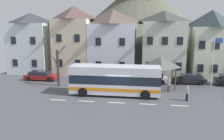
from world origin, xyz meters
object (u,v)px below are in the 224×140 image
(townhouse_00, at_px, (32,43))
(townhouse_03, at_px, (163,43))
(flagpole, at_px, (214,59))
(townhouse_02, at_px, (113,42))
(hilltop_castle, at_px, (138,18))
(bus_shelter, at_px, (160,62))
(pedestrian_02, at_px, (156,83))
(parked_car_02, at_px, (190,79))
(parked_car_04, at_px, (151,78))
(public_bench, at_px, (178,80))
(transit_bus, at_px, (115,80))
(pedestrian_01, at_px, (169,83))
(townhouse_04, at_px, (210,44))
(parked_car_00, at_px, (89,76))
(bare_tree_00, at_px, (58,67))
(townhouse_01, at_px, (74,40))
(parked_car_01, at_px, (41,76))
(pedestrian_00, at_px, (187,93))

(townhouse_00, relative_size, townhouse_03, 0.98)
(townhouse_00, relative_size, flagpole, 1.56)
(townhouse_02, xyz_separation_m, hilltop_castle, (3.22, 18.94, 4.44))
(townhouse_03, relative_size, bus_shelter, 2.58)
(pedestrian_02, bearing_deg, parked_car_02, 43.60)
(parked_car_04, bearing_deg, public_bench, 178.52)
(bus_shelter, distance_m, public_bench, 3.89)
(townhouse_03, relative_size, transit_bus, 1.00)
(pedestrian_01, bearing_deg, transit_bus, -160.45)
(townhouse_03, distance_m, bus_shelter, 7.43)
(townhouse_04, bearing_deg, townhouse_00, -179.28)
(pedestrian_02, distance_m, flagpole, 7.59)
(pedestrian_01, xyz_separation_m, pedestrian_02, (-1.47, -0.09, 0.04))
(parked_car_02, bearing_deg, townhouse_00, -13.11)
(pedestrian_02, xyz_separation_m, flagpole, (6.76, 2.32, 2.57))
(parked_car_00, xyz_separation_m, bare_tree_00, (-3.14, -3.20, 1.79))
(hilltop_castle, relative_size, parked_car_02, 10.55)
(bus_shelter, distance_m, pedestrian_01, 3.19)
(public_bench, height_order, flagpole, flagpole)
(bus_shelter, bearing_deg, townhouse_03, 84.09)
(parked_car_04, height_order, pedestrian_02, pedestrian_02)
(townhouse_00, height_order, townhouse_02, townhouse_02)
(parked_car_04, relative_size, pedestrian_02, 2.67)
(transit_bus, xyz_separation_m, bare_tree_00, (-7.47, 2.71, 0.79))
(townhouse_01, xyz_separation_m, parked_car_01, (-3.13, -5.74, -4.61))
(parked_car_00, height_order, pedestrian_01, pedestrian_01)
(townhouse_01, distance_m, townhouse_02, 6.21)
(pedestrian_02, bearing_deg, pedestrian_01, 3.58)
(parked_car_04, bearing_deg, transit_bus, 54.69)
(parked_car_01, height_order, public_bench, parked_car_01)
(parked_car_01, distance_m, parked_car_04, 15.14)
(pedestrian_02, distance_m, public_bench, 5.02)
(townhouse_01, relative_size, parked_car_04, 2.36)
(bus_shelter, xyz_separation_m, parked_car_04, (-1.02, 1.64, -2.41))
(townhouse_02, height_order, transit_bus, townhouse_02)
(hilltop_castle, bearing_deg, parked_car_04, -83.98)
(townhouse_03, height_order, parked_car_04, townhouse_03)
(townhouse_01, height_order, pedestrian_00, townhouse_01)
(bus_shelter, height_order, bare_tree_00, bare_tree_00)
(transit_bus, bearing_deg, pedestrian_00, -8.07)
(bus_shelter, xyz_separation_m, pedestrian_01, (0.86, -2.25, -2.09))
(townhouse_01, height_order, transit_bus, townhouse_01)
(parked_car_04, height_order, pedestrian_00, pedestrian_00)
(parked_car_04, distance_m, bare_tree_00, 12.06)
(townhouse_01, distance_m, parked_car_02, 18.27)
(hilltop_castle, relative_size, bus_shelter, 11.59)
(parked_car_02, distance_m, flagpole, 4.20)
(parked_car_02, bearing_deg, bus_shelter, 24.60)
(townhouse_01, distance_m, flagpole, 20.44)
(pedestrian_02, height_order, flagpole, flagpole)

